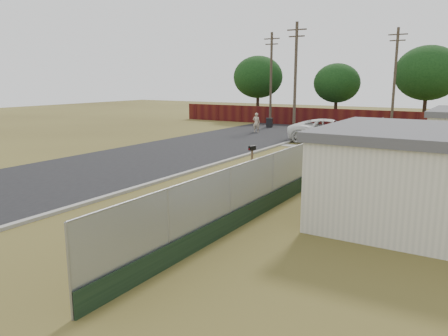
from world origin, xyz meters
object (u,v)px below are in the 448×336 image
Objects in this scene: pickup_truck at (330,131)px; mailbox at (252,150)px; fire_hydrant at (165,225)px; pedestrian at (256,123)px; trash_bin at (269,123)px.

mailbox is at bearing 163.08° from pickup_truck.
fire_hydrant is 0.15× the size of pickup_truck.
fire_hydrant is at bearing -74.70° from mailbox.
pedestrian reaches higher than trash_bin.
mailbox is 11.05m from pickup_truck.
mailbox is at bearing 105.30° from fire_hydrant.
trash_bin is at bearing 36.97° from pickup_truck.
trash_bin is (-7.65, 18.01, -0.41)m from mailbox.
fire_hydrant is 1.03× the size of trash_bin.
pedestrian reaches higher than mailbox.
pedestrian is at bearing -79.37° from trash_bin.
fire_hydrant is 0.55× the size of pedestrian.
pedestrian is at bearing 57.58° from pickup_truck.
pedestrian is at bearing 111.73° from fire_hydrant.
mailbox reaches higher than trash_bin.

